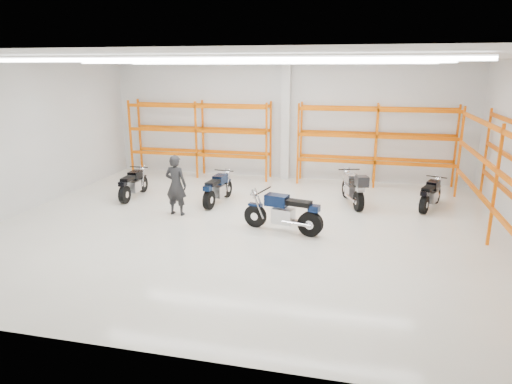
% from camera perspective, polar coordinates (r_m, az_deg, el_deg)
% --- Properties ---
extents(ground, '(14.00, 14.00, 0.00)m').
position_cam_1_polar(ground, '(12.67, -0.86, -4.28)').
color(ground, beige).
rests_on(ground, ground).
extents(room_shell, '(14.02, 12.02, 4.51)m').
position_cam_1_polar(room_shell, '(12.00, -0.89, 10.69)').
color(room_shell, silver).
rests_on(room_shell, ground).
extents(motorcycle_main, '(2.22, 0.89, 1.10)m').
position_cam_1_polar(motorcycle_main, '(12.09, 3.76, -2.70)').
color(motorcycle_main, black).
rests_on(motorcycle_main, ground).
extents(motorcycle_back_a, '(0.66, 1.98, 0.97)m').
position_cam_1_polar(motorcycle_back_a, '(15.77, -15.17, 0.84)').
color(motorcycle_back_a, black).
rests_on(motorcycle_back_a, ground).
extents(motorcycle_back_b, '(0.67, 2.02, 0.99)m').
position_cam_1_polar(motorcycle_back_b, '(14.66, -4.88, 0.29)').
color(motorcycle_back_b, black).
rests_on(motorcycle_back_b, ground).
extents(motorcycle_back_c, '(0.99, 2.17, 1.13)m').
position_cam_1_polar(motorcycle_back_c, '(14.71, 12.14, 0.37)').
color(motorcycle_back_c, black).
rests_on(motorcycle_back_c, ground).
extents(motorcycle_back_d, '(0.93, 1.80, 0.93)m').
position_cam_1_polar(motorcycle_back_d, '(15.06, 20.94, -0.38)').
color(motorcycle_back_d, black).
rests_on(motorcycle_back_d, ground).
extents(standing_man, '(0.69, 0.48, 1.81)m').
position_cam_1_polar(standing_man, '(13.62, -9.98, 0.86)').
color(standing_man, black).
rests_on(standing_man, ground).
extents(structural_column, '(0.32, 0.32, 4.50)m').
position_cam_1_polar(structural_column, '(17.75, 3.74, 8.81)').
color(structural_column, white).
rests_on(structural_column, ground).
extents(pallet_racking_back_left, '(5.67, 0.87, 3.00)m').
position_cam_1_polar(pallet_racking_back_left, '(18.36, -7.08, 7.48)').
color(pallet_racking_back_left, '#E05105').
rests_on(pallet_racking_back_left, ground).
extents(pallet_racking_back_right, '(5.67, 0.87, 3.00)m').
position_cam_1_polar(pallet_racking_back_right, '(17.24, 14.80, 6.59)').
color(pallet_racking_back_right, '#E05105').
rests_on(pallet_racking_back_right, ground).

